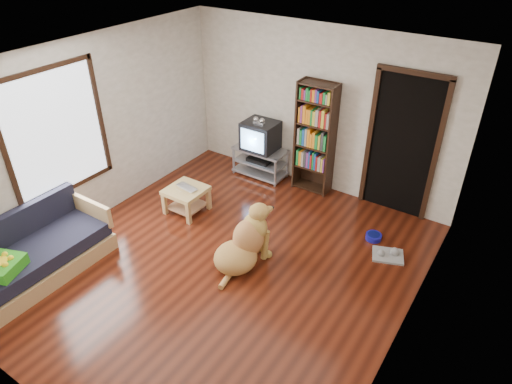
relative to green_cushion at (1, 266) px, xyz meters
The scene contains 18 objects.
ground 2.60m from the green_cushion, 46.63° to the left, with size 5.00×5.00×0.00m, color #551D0E.
ceiling 3.31m from the green_cushion, 46.63° to the left, with size 5.00×5.00×0.00m, color white.
wall_back 4.76m from the green_cushion, 68.10° to the left, with size 4.50×4.50×0.00m, color silver.
wall_front 2.03m from the green_cushion, 20.30° to the right, with size 4.50×4.50×0.00m, color silver.
wall_left 2.08m from the green_cushion, 105.10° to the left, with size 5.00×5.00×0.00m, color silver.
wall_right 4.48m from the green_cushion, 24.85° to the left, with size 5.00×5.00×0.00m, color silver.
green_cushion is the anchor object (origin of this frame).
laptop 2.57m from the green_cushion, 77.98° to the left, with size 0.35×0.23×0.03m, color silver.
dog_bowl 4.70m from the green_cushion, 47.41° to the left, with size 0.22×0.22×0.08m, color #161593.
grey_rag 4.74m from the green_cushion, 42.66° to the left, with size 0.40×0.32×0.03m, color #959595.
window 1.76m from the green_cushion, 109.68° to the left, with size 0.03×1.46×1.70m.
doorway 5.36m from the green_cushion, 54.42° to the left, with size 1.03×0.05×2.19m.
tv_stand 4.20m from the green_cushion, 78.30° to the left, with size 0.90×0.45×0.50m.
crt_tv 4.22m from the green_cushion, 78.36° to the left, with size 0.55×0.52×0.58m.
bookshelf 4.59m from the green_cushion, 66.78° to the left, with size 0.60×0.30×1.80m.
sofa 0.54m from the green_cushion, 104.71° to the left, with size 0.80×1.80×0.80m.
coffee_table 2.61m from the green_cushion, 78.12° to the left, with size 0.55×0.55×0.40m.
dog 2.83m from the green_cushion, 46.33° to the left, with size 0.68×1.04×0.85m.
Camera 1 is at (2.84, -3.55, 3.95)m, focal length 32.00 mm.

